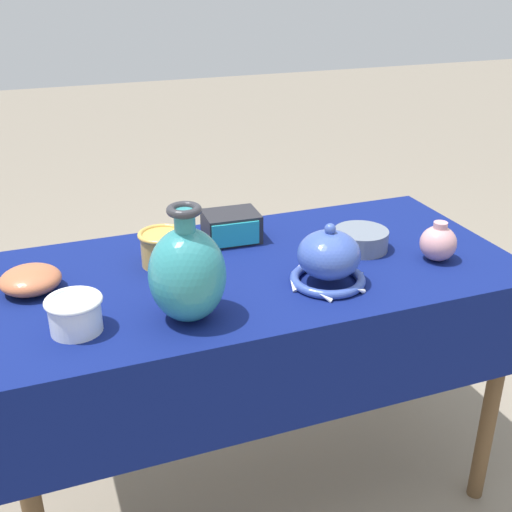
{
  "coord_description": "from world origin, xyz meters",
  "views": [
    {
      "loc": [
        -0.51,
        -1.36,
        1.43
      ],
      "look_at": [
        -0.05,
        -0.13,
        0.82
      ],
      "focal_mm": 45.0,
      "sensor_mm": 36.0,
      "label": 1
    }
  ],
  "objects_px": {
    "bowl_shallow_terracotta": "(31,280)",
    "mosaic_tile_box": "(230,227)",
    "cup_wide_ochre": "(163,247)",
    "jar_round_rose": "(438,243)",
    "vase_tall_bulbous": "(187,273)",
    "vase_dome_bell": "(329,260)",
    "pot_squat_slate": "(360,239)",
    "cup_wide_porcelain": "(75,313)"
  },
  "relations": [
    {
      "from": "bowl_shallow_terracotta",
      "to": "mosaic_tile_box",
      "type": "bearing_deg",
      "value": 12.82
    },
    {
      "from": "cup_wide_ochre",
      "to": "bowl_shallow_terracotta",
      "type": "bearing_deg",
      "value": -174.19
    },
    {
      "from": "jar_round_rose",
      "to": "mosaic_tile_box",
      "type": "bearing_deg",
      "value": 146.14
    },
    {
      "from": "vase_tall_bulbous",
      "to": "cup_wide_ochre",
      "type": "height_order",
      "value": "vase_tall_bulbous"
    },
    {
      "from": "vase_dome_bell",
      "to": "bowl_shallow_terracotta",
      "type": "bearing_deg",
      "value": 162.57
    },
    {
      "from": "vase_dome_bell",
      "to": "jar_round_rose",
      "type": "relative_size",
      "value": 1.86
    },
    {
      "from": "vase_tall_bulbous",
      "to": "mosaic_tile_box",
      "type": "bearing_deg",
      "value": 59.65
    },
    {
      "from": "mosaic_tile_box",
      "to": "pot_squat_slate",
      "type": "xyz_separation_m",
      "value": [
        0.31,
        -0.18,
        -0.01
      ]
    },
    {
      "from": "vase_dome_bell",
      "to": "mosaic_tile_box",
      "type": "bearing_deg",
      "value": 112.4
    },
    {
      "from": "bowl_shallow_terracotta",
      "to": "vase_tall_bulbous",
      "type": "bearing_deg",
      "value": -38.66
    },
    {
      "from": "jar_round_rose",
      "to": "cup_wide_porcelain",
      "type": "distance_m",
      "value": 0.9
    },
    {
      "from": "vase_tall_bulbous",
      "to": "mosaic_tile_box",
      "type": "xyz_separation_m",
      "value": [
        0.22,
        0.37,
        -0.07
      ]
    },
    {
      "from": "mosaic_tile_box",
      "to": "bowl_shallow_terracotta",
      "type": "bearing_deg",
      "value": -164.3
    },
    {
      "from": "mosaic_tile_box",
      "to": "cup_wide_ochre",
      "type": "xyz_separation_m",
      "value": [
        -0.21,
        -0.09,
        0.01
      ]
    },
    {
      "from": "cup_wide_porcelain",
      "to": "jar_round_rose",
      "type": "bearing_deg",
      "value": 1.95
    },
    {
      "from": "jar_round_rose",
      "to": "cup_wide_porcelain",
      "type": "height_order",
      "value": "jar_round_rose"
    },
    {
      "from": "cup_wide_porcelain",
      "to": "cup_wide_ochre",
      "type": "distance_m",
      "value": 0.35
    },
    {
      "from": "vase_dome_bell",
      "to": "pot_squat_slate",
      "type": "height_order",
      "value": "vase_dome_bell"
    },
    {
      "from": "vase_tall_bulbous",
      "to": "bowl_shallow_terracotta",
      "type": "distance_m",
      "value": 0.41
    },
    {
      "from": "jar_round_rose",
      "to": "cup_wide_ochre",
      "type": "height_order",
      "value": "jar_round_rose"
    },
    {
      "from": "jar_round_rose",
      "to": "bowl_shallow_terracotta",
      "type": "bearing_deg",
      "value": 169.26
    },
    {
      "from": "vase_tall_bulbous",
      "to": "cup_wide_porcelain",
      "type": "xyz_separation_m",
      "value": [
        -0.23,
        0.03,
        -0.07
      ]
    },
    {
      "from": "vase_tall_bulbous",
      "to": "vase_dome_bell",
      "type": "height_order",
      "value": "vase_tall_bulbous"
    },
    {
      "from": "vase_dome_bell",
      "to": "pot_squat_slate",
      "type": "relative_size",
      "value": 1.33
    },
    {
      "from": "vase_tall_bulbous",
      "to": "vase_dome_bell",
      "type": "bearing_deg",
      "value": 6.66
    },
    {
      "from": "cup_wide_porcelain",
      "to": "vase_dome_bell",
      "type": "bearing_deg",
      "value": 0.93
    },
    {
      "from": "mosaic_tile_box",
      "to": "pot_squat_slate",
      "type": "distance_m",
      "value": 0.35
    },
    {
      "from": "pot_squat_slate",
      "to": "bowl_shallow_terracotta",
      "type": "xyz_separation_m",
      "value": [
        -0.83,
        0.06,
        0.0
      ]
    },
    {
      "from": "pot_squat_slate",
      "to": "jar_round_rose",
      "type": "distance_m",
      "value": 0.2
    },
    {
      "from": "vase_dome_bell",
      "to": "mosaic_tile_box",
      "type": "distance_m",
      "value": 0.35
    },
    {
      "from": "pot_squat_slate",
      "to": "cup_wide_porcelain",
      "type": "distance_m",
      "value": 0.77
    },
    {
      "from": "cup_wide_ochre",
      "to": "vase_tall_bulbous",
      "type": "bearing_deg",
      "value": -91.8
    },
    {
      "from": "pot_squat_slate",
      "to": "bowl_shallow_terracotta",
      "type": "relative_size",
      "value": 1.03
    },
    {
      "from": "vase_tall_bulbous",
      "to": "cup_wide_ochre",
      "type": "relative_size",
      "value": 2.14
    },
    {
      "from": "cup_wide_porcelain",
      "to": "cup_wide_ochre",
      "type": "height_order",
      "value": "cup_wide_ochre"
    },
    {
      "from": "mosaic_tile_box",
      "to": "jar_round_rose",
      "type": "distance_m",
      "value": 0.55
    },
    {
      "from": "jar_round_rose",
      "to": "cup_wide_porcelain",
      "type": "xyz_separation_m",
      "value": [
        -0.9,
        -0.03,
        -0.01
      ]
    },
    {
      "from": "pot_squat_slate",
      "to": "jar_round_rose",
      "type": "relative_size",
      "value": 1.4
    },
    {
      "from": "cup_wide_porcelain",
      "to": "cup_wide_ochre",
      "type": "relative_size",
      "value": 0.99
    },
    {
      "from": "bowl_shallow_terracotta",
      "to": "vase_dome_bell",
      "type": "bearing_deg",
      "value": -17.43
    },
    {
      "from": "mosaic_tile_box",
      "to": "cup_wide_porcelain",
      "type": "relative_size",
      "value": 1.28
    },
    {
      "from": "jar_round_rose",
      "to": "pot_squat_slate",
      "type": "bearing_deg",
      "value": 139.04
    }
  ]
}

